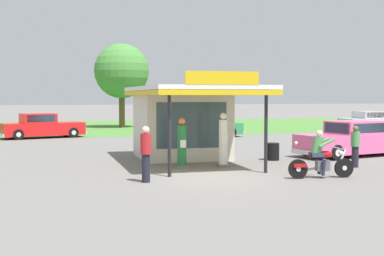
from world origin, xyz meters
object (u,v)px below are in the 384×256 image
(bystander_standing_back_lot, at_px, (146,153))
(gas_pump_nearside, at_px, (182,145))
(motorcycle_with_rider, at_px, (320,158))
(bystander_leaning_by_kiosk, at_px, (355,146))
(featured_classic_sedan, at_px, (352,140))
(spare_tire_stack, at_px, (272,152))
(parked_car_back_row_left, at_px, (370,122))
(parked_car_back_row_right, at_px, (201,127))
(gas_pump_offside, at_px, (223,142))
(parked_car_second_row_spare, at_px, (42,127))

(bystander_standing_back_lot, bearing_deg, gas_pump_nearside, 56.65)
(motorcycle_with_rider, bearing_deg, bystander_leaning_by_kiosk, 38.33)
(featured_classic_sedan, bearing_deg, bystander_leaning_by_kiosk, -120.39)
(spare_tire_stack, bearing_deg, bystander_standing_back_lot, -144.99)
(parked_car_back_row_left, relative_size, bystander_leaning_by_kiosk, 3.20)
(motorcycle_with_rider, relative_size, featured_classic_sedan, 0.40)
(parked_car_back_row_left, bearing_deg, spare_tire_stack, -134.62)
(bystander_standing_back_lot, distance_m, spare_tire_stack, 7.58)
(gas_pump_nearside, xyz_separation_m, featured_classic_sedan, (8.40, 1.93, -0.14))
(bystander_standing_back_lot, bearing_deg, parked_car_back_row_right, 68.30)
(gas_pump_offside, distance_m, parked_car_back_row_right, 14.76)
(parked_car_back_row_left, xyz_separation_m, spare_tire_stack, (-14.65, -14.84, -0.34))
(bystander_standing_back_lot, bearing_deg, parked_car_second_row_spare, 99.57)
(motorcycle_with_rider, height_order, parked_car_second_row_spare, motorcycle_with_rider)
(featured_classic_sedan, bearing_deg, gas_pump_offside, -164.07)
(gas_pump_nearside, xyz_separation_m, spare_tire_stack, (4.29, 1.46, -0.50))
(featured_classic_sedan, distance_m, bystander_standing_back_lot, 11.36)
(gas_pump_nearside, distance_m, parked_car_second_row_spare, 17.22)
(parked_car_back_row_left, height_order, spare_tire_stack, parked_car_back_row_left)
(parked_car_back_row_right, bearing_deg, motorcycle_with_rider, -93.77)
(bystander_standing_back_lot, relative_size, spare_tire_stack, 2.45)
(gas_pump_nearside, distance_m, bystander_standing_back_lot, 3.45)
(gas_pump_offside, bearing_deg, bystander_standing_back_lot, -140.73)
(parked_car_back_row_left, height_order, bystander_standing_back_lot, bystander_standing_back_lot)
(featured_classic_sedan, relative_size, parked_car_back_row_left, 1.12)
(gas_pump_nearside, bearing_deg, parked_car_back_row_right, 70.92)
(motorcycle_with_rider, bearing_deg, parked_car_back_row_left, 52.63)
(featured_classic_sedan, xyz_separation_m, spare_tire_stack, (-4.11, -0.48, -0.36))
(parked_car_back_row_left, height_order, parked_car_back_row_right, parked_car_back_row_left)
(gas_pump_offside, xyz_separation_m, featured_classic_sedan, (6.77, 1.93, -0.23))
(featured_classic_sedan, bearing_deg, spare_tire_stack, -173.37)
(gas_pump_offside, height_order, bystander_standing_back_lot, gas_pump_offside)
(parked_car_back_row_left, bearing_deg, bystander_standing_back_lot, -137.37)
(parked_car_second_row_spare, height_order, parked_car_back_row_right, parked_car_second_row_spare)
(gas_pump_offside, bearing_deg, motorcycle_with_rider, -58.51)
(gas_pump_offside, height_order, spare_tire_stack, gas_pump_offside)
(bystander_standing_back_lot, xyz_separation_m, spare_tire_stack, (6.19, 4.33, -0.58))
(spare_tire_stack, bearing_deg, gas_pump_offside, -151.36)
(gas_pump_nearside, distance_m, gas_pump_offside, 1.63)
(gas_pump_offside, relative_size, featured_classic_sedan, 0.36)
(featured_classic_sedan, height_order, parked_car_second_row_spare, parked_car_second_row_spare)
(gas_pump_nearside, height_order, featured_classic_sedan, gas_pump_nearside)
(bystander_leaning_by_kiosk, height_order, spare_tire_stack, bystander_leaning_by_kiosk)
(parked_car_back_row_left, xyz_separation_m, parked_car_back_row_right, (-13.97, -1.92, -0.01))
(featured_classic_sedan, height_order, parked_car_back_row_right, featured_classic_sedan)
(featured_classic_sedan, relative_size, spare_tire_stack, 7.89)
(gas_pump_offside, height_order, featured_classic_sedan, gas_pump_offside)
(featured_classic_sedan, xyz_separation_m, parked_car_second_row_spare, (-13.55, 14.49, -0.01))
(motorcycle_with_rider, xyz_separation_m, parked_car_second_row_spare, (-8.94, 19.96, 0.06))
(gas_pump_nearside, xyz_separation_m, parked_car_back_row_left, (18.94, 16.30, -0.15))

